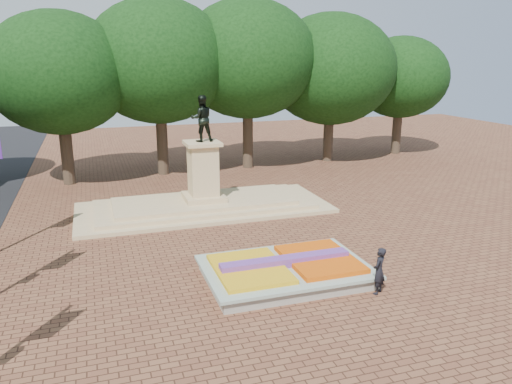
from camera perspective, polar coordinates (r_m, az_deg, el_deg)
ground at (r=21.22m, az=-1.19°, el=-8.08°), size 90.00×90.00×0.00m
flower_bed at (r=19.65m, az=3.45°, el=-8.87°), size 6.30×4.30×0.91m
monument at (r=28.26m, az=-5.99°, el=-0.29°), size 14.00×6.00×6.40m
tree_row_back at (r=37.55m, az=-6.08°, el=12.50°), size 44.80×8.80×10.43m
pedestrian at (r=18.84m, az=13.87°, el=-8.73°), size 0.77×0.74×1.77m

